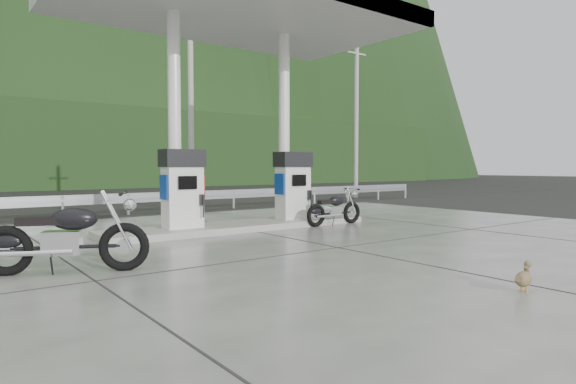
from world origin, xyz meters
TOP-DOWN VIEW (x-y plane):
  - ground at (0.00, 0.00)m, footprint 160.00×160.00m
  - forecourt_apron at (0.00, 0.00)m, footprint 18.00×14.00m
  - pump_island at (0.00, 2.50)m, footprint 7.00×1.40m
  - gas_pump_left at (-1.60, 2.50)m, footprint 0.95×0.55m
  - gas_pump_right at (1.60, 2.50)m, footprint 0.95×0.55m
  - canopy_column_left at (-1.60, 2.90)m, footprint 0.30×0.30m
  - canopy_column_right at (1.60, 2.90)m, footprint 0.30×0.30m
  - canopy_roof at (0.00, 2.50)m, footprint 8.50×5.00m
  - guardrail at (0.00, 8.00)m, footprint 26.00×0.16m
  - road at (0.00, 11.50)m, footprint 60.00×7.00m
  - utility_pole_b at (2.00, 9.50)m, footprint 0.22×0.22m
  - utility_pole_c at (11.00, 9.50)m, footprint 0.22×0.22m
  - tree_band at (0.00, 30.00)m, footprint 80.00×6.00m
  - motorcycle_left at (-4.68, -0.22)m, footprint 2.27×1.54m
  - motorcycle_right at (2.44, 1.76)m, footprint 1.78×0.58m
  - duck at (-0.41, -4.80)m, footprint 0.46×0.22m

SIDE VIEW (x-z plane):
  - ground at x=0.00m, z-range 0.00..0.00m
  - road at x=0.00m, z-range 0.00..0.01m
  - forecourt_apron at x=0.00m, z-range 0.00..0.02m
  - pump_island at x=0.00m, z-range 0.02..0.17m
  - duck at x=-0.41m, z-range 0.02..0.34m
  - motorcycle_right at x=2.44m, z-range 0.02..0.86m
  - motorcycle_left at x=-4.68m, z-range 0.02..1.05m
  - guardrail at x=0.00m, z-range 0.00..1.42m
  - gas_pump_left at x=-1.60m, z-range 0.17..1.97m
  - gas_pump_right at x=1.60m, z-range 0.17..1.97m
  - canopy_column_left at x=-1.60m, z-range 0.17..5.17m
  - canopy_column_right at x=1.60m, z-range 0.17..5.17m
  - tree_band at x=0.00m, z-range 0.00..6.00m
  - utility_pole_b at x=2.00m, z-range 0.00..8.00m
  - utility_pole_c at x=11.00m, z-range 0.00..8.00m
  - canopy_roof at x=0.00m, z-range 5.17..5.57m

